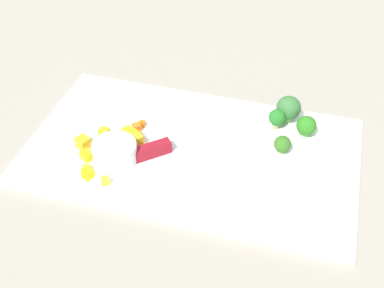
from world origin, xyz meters
The scene contains 21 objects.
ground_plane centered at (0.00, 0.00, 0.00)m, with size 4.00×4.00×0.00m, color gray.
cutting_board centered at (0.00, 0.00, 0.01)m, with size 0.55×0.31×0.01m, color white.
prep_bowl centered at (-0.11, -0.06, 0.03)m, with size 0.07×0.07×0.03m, color white.
chef_knife centered at (-0.02, 0.00, 0.02)m, with size 0.23×0.21×0.02m.
carrot_dice_0 centered at (-0.10, 0.00, 0.02)m, with size 0.01×0.01×0.01m, color orange.
carrot_dice_1 centered at (-0.10, 0.03, 0.02)m, with size 0.01×0.01×0.01m, color orange.
carrot_dice_2 centered at (-0.11, 0.02, 0.02)m, with size 0.01×0.01×0.01m, color orange.
pepper_dice_0 centered at (-0.11, -0.12, 0.02)m, with size 0.01×0.01×0.01m, color yellow.
pepper_dice_1 centered at (-0.15, -0.03, 0.02)m, with size 0.02×0.02×0.02m, color yellow.
pepper_dice_2 centered at (-0.18, -0.05, 0.02)m, with size 0.02×0.02×0.02m, color yellow.
pepper_dice_3 centered at (-0.16, -0.07, 0.02)m, with size 0.01×0.02×0.01m, color yellow.
pepper_dice_4 centered at (-0.09, -0.02, 0.02)m, with size 0.02×0.02×0.02m, color yellow.
pepper_dice_5 centered at (-0.14, -0.11, 0.02)m, with size 0.01×0.02×0.01m, color yellow.
pepper_dice_6 centered at (-0.12, 0.00, 0.02)m, with size 0.01×0.01×0.01m, color yellow.
pepper_dice_7 centered at (-0.16, -0.01, 0.02)m, with size 0.02×0.01×0.02m, color yellow.
pepper_dice_8 centered at (-0.15, -0.10, 0.02)m, with size 0.01×0.01×0.01m, color gold.
pepper_dice_9 centered at (-0.11, -0.01, 0.02)m, with size 0.02×0.02×0.02m, color yellow.
broccoli_floret_0 centered at (0.18, 0.09, 0.03)m, with size 0.03×0.03×0.04m.
broccoli_floret_1 centered at (0.13, 0.09, 0.04)m, with size 0.03×0.03×0.04m.
broccoli_floret_2 centered at (0.14, 0.12, 0.04)m, with size 0.04×0.04×0.05m.
broccoli_floret_3 centered at (0.15, 0.03, 0.03)m, with size 0.03×0.03×0.03m.
Camera 1 is at (0.17, -0.61, 0.58)m, focal length 46.91 mm.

